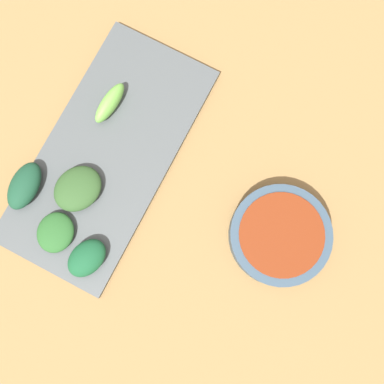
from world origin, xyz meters
name	(u,v)px	position (x,y,z in m)	size (l,w,h in m)	color
tabletop	(169,206)	(0.00, 0.00, 0.01)	(2.10, 2.10, 0.02)	olive
sauce_bowl	(280,235)	(-0.17, -0.03, 0.04)	(0.15, 0.15, 0.03)	#33485A
serving_plate	(108,154)	(0.12, -0.03, 0.03)	(0.19, 0.39, 0.01)	#495051
broccoli_stalk_0	(110,103)	(0.15, -0.10, 0.05)	(0.02, 0.07, 0.03)	#6CB747
broccoli_leafy_1	(78,189)	(0.13, 0.04, 0.04)	(0.06, 0.08, 0.02)	#2D5126
broccoli_leafy_2	(87,258)	(0.07, 0.12, 0.05)	(0.05, 0.06, 0.03)	#17502D
broccoli_leafy_3	(24,186)	(0.20, 0.07, 0.05)	(0.04, 0.07, 0.03)	#18442D
broccoli_leafy_4	(55,232)	(0.13, 0.11, 0.04)	(0.05, 0.06, 0.02)	#265A27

